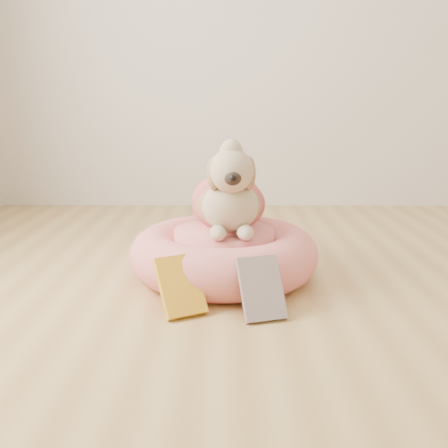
{
  "coord_description": "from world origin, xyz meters",
  "views": [
    {
      "loc": [
        -0.47,
        -1.1,
        0.67
      ],
      "look_at": [
        -0.48,
        0.76,
        0.23
      ],
      "focal_mm": 40.0,
      "sensor_mm": 36.0,
      "label": 1
    }
  ],
  "objects_px": {
    "pet_bed": "(224,254)",
    "book_yellow": "(180,286)",
    "dog": "(229,183)",
    "book_white": "(261,288)"
  },
  "relations": [
    {
      "from": "pet_bed",
      "to": "book_yellow",
      "type": "height_order",
      "value": "pet_bed"
    },
    {
      "from": "pet_bed",
      "to": "dog",
      "type": "height_order",
      "value": "dog"
    },
    {
      "from": "pet_bed",
      "to": "book_yellow",
      "type": "bearing_deg",
      "value": -111.65
    },
    {
      "from": "pet_bed",
      "to": "dog",
      "type": "bearing_deg",
      "value": 24.34
    },
    {
      "from": "book_yellow",
      "to": "dog",
      "type": "bearing_deg",
      "value": 39.73
    },
    {
      "from": "pet_bed",
      "to": "book_white",
      "type": "height_order",
      "value": "pet_bed"
    },
    {
      "from": "pet_bed",
      "to": "dog",
      "type": "distance_m",
      "value": 0.28
    },
    {
      "from": "book_yellow",
      "to": "book_white",
      "type": "height_order",
      "value": "book_white"
    },
    {
      "from": "dog",
      "to": "book_white",
      "type": "relative_size",
      "value": 2.37
    },
    {
      "from": "dog",
      "to": "book_yellow",
      "type": "distance_m",
      "value": 0.49
    }
  ]
}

